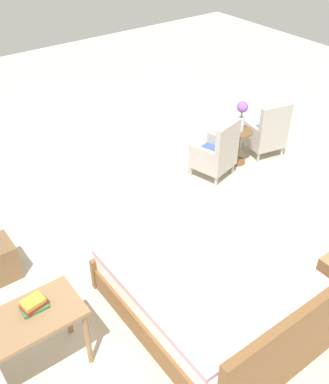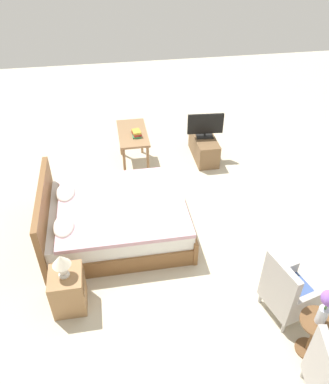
{
  "view_description": "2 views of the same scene",
  "coord_description": "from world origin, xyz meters",
  "px_view_note": "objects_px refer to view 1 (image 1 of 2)",
  "views": [
    {
      "loc": [
        2.5,
        3.26,
        3.82
      ],
      "look_at": [
        0.04,
        -0.06,
        0.83
      ],
      "focal_mm": 42.0,
      "sensor_mm": 36.0,
      "label": 1
    },
    {
      "loc": [
        -4.01,
        1.04,
        4.05
      ],
      "look_at": [
        0.3,
        0.31,
        0.65
      ],
      "focal_mm": 35.0,
      "sensor_mm": 36.0,
      "label": 2
    }
  ],
  "objects_px": {
    "vanity_desk": "(24,329)",
    "book_stack": "(34,304)",
    "armchair_by_window_left": "(266,133)",
    "side_table": "(238,143)",
    "armchair_by_window_right": "(216,154)",
    "flower_vase": "(242,113)",
    "bed": "(216,293)"
  },
  "relations": [
    {
      "from": "armchair_by_window_right",
      "to": "side_table",
      "type": "height_order",
      "value": "armchair_by_window_right"
    },
    {
      "from": "vanity_desk",
      "to": "bed",
      "type": "bearing_deg",
      "value": 165.11
    },
    {
      "from": "side_table",
      "to": "flower_vase",
      "type": "xyz_separation_m",
      "value": [
        0.0,
        0.0,
        0.5
      ]
    },
    {
      "from": "side_table",
      "to": "book_stack",
      "type": "height_order",
      "value": "book_stack"
    },
    {
      "from": "flower_vase",
      "to": "book_stack",
      "type": "relative_size",
      "value": 2.07
    },
    {
      "from": "armchair_by_window_right",
      "to": "side_table",
      "type": "bearing_deg",
      "value": -171.66
    },
    {
      "from": "flower_vase",
      "to": "vanity_desk",
      "type": "relative_size",
      "value": 0.46
    },
    {
      "from": "bed",
      "to": "vanity_desk",
      "type": "bearing_deg",
      "value": -14.89
    },
    {
      "from": "bed",
      "to": "flower_vase",
      "type": "distance_m",
      "value": 3.11
    },
    {
      "from": "armchair_by_window_right",
      "to": "flower_vase",
      "type": "distance_m",
      "value": 0.72
    },
    {
      "from": "armchair_by_window_right",
      "to": "book_stack",
      "type": "relative_size",
      "value": 3.99
    },
    {
      "from": "side_table",
      "to": "vanity_desk",
      "type": "xyz_separation_m",
      "value": [
        4.08,
        1.56,
        0.27
      ]
    },
    {
      "from": "armchair_by_window_right",
      "to": "flower_vase",
      "type": "xyz_separation_m",
      "value": [
        -0.53,
        -0.08,
        0.48
      ]
    },
    {
      "from": "armchair_by_window_left",
      "to": "side_table",
      "type": "xyz_separation_m",
      "value": [
        0.54,
        -0.08,
        -0.02
      ]
    },
    {
      "from": "vanity_desk",
      "to": "book_stack",
      "type": "xyz_separation_m",
      "value": [
        -0.14,
        -0.06,
        0.16
      ]
    },
    {
      "from": "bed",
      "to": "armchair_by_window_left",
      "type": "distance_m",
      "value": 3.43
    },
    {
      "from": "armchair_by_window_right",
      "to": "book_stack",
      "type": "distance_m",
      "value": 3.71
    },
    {
      "from": "armchair_by_window_right",
      "to": "book_stack",
      "type": "xyz_separation_m",
      "value": [
        3.4,
        1.42,
        0.41
      ]
    },
    {
      "from": "armchair_by_window_right",
      "to": "side_table",
      "type": "relative_size",
      "value": 1.64
    },
    {
      "from": "flower_vase",
      "to": "vanity_desk",
      "type": "height_order",
      "value": "flower_vase"
    },
    {
      "from": "armchair_by_window_left",
      "to": "side_table",
      "type": "distance_m",
      "value": 0.54
    },
    {
      "from": "side_table",
      "to": "armchair_by_window_left",
      "type": "bearing_deg",
      "value": 171.64
    },
    {
      "from": "bed",
      "to": "book_stack",
      "type": "xyz_separation_m",
      "value": [
        1.65,
        -0.54,
        0.49
      ]
    },
    {
      "from": "armchair_by_window_right",
      "to": "vanity_desk",
      "type": "bearing_deg",
      "value": 22.61
    },
    {
      "from": "armchair_by_window_left",
      "to": "flower_vase",
      "type": "xyz_separation_m",
      "value": [
        0.54,
        -0.08,
        0.48
      ]
    },
    {
      "from": "side_table",
      "to": "book_stack",
      "type": "relative_size",
      "value": 2.44
    },
    {
      "from": "side_table",
      "to": "flower_vase",
      "type": "relative_size",
      "value": 1.18
    },
    {
      "from": "side_table",
      "to": "book_stack",
      "type": "distance_m",
      "value": 4.23
    },
    {
      "from": "vanity_desk",
      "to": "book_stack",
      "type": "distance_m",
      "value": 0.22
    },
    {
      "from": "side_table",
      "to": "bed",
      "type": "bearing_deg",
      "value": 41.67
    },
    {
      "from": "bed",
      "to": "armchair_by_window_left",
      "type": "height_order",
      "value": "bed"
    },
    {
      "from": "side_table",
      "to": "flower_vase",
      "type": "height_order",
      "value": "flower_vase"
    }
  ]
}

